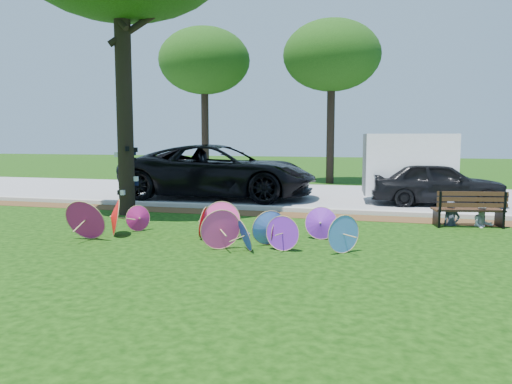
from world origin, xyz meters
TOP-DOWN VIEW (x-y plane):
  - ground at (0.00, 0.00)m, footprint 90.00×90.00m
  - mulch_strip at (0.00, 4.50)m, footprint 90.00×1.00m
  - curb at (0.00, 5.20)m, footprint 90.00×0.30m
  - street at (0.00, 9.35)m, footprint 90.00×8.00m
  - parasol_pile at (-0.11, 0.54)m, footprint 6.01×1.90m
  - black_van at (-2.35, 7.63)m, footprint 6.85×3.35m
  - dark_pickup at (4.87, 7.71)m, footprint 4.26×2.15m
  - cargo_trailer at (4.00, 8.06)m, footprint 2.93×2.02m
  - park_bench at (5.26, 3.90)m, footprint 1.74×0.93m
  - person_left at (4.91, 3.95)m, footprint 0.51×0.43m
  - person_right at (5.61, 3.95)m, footprint 0.58×0.50m
  - bg_trees at (3.03, 13.86)m, footprint 23.52×5.47m

SIDE VIEW (x-z plane):
  - ground at x=0.00m, z-range 0.00..0.00m
  - mulch_strip at x=0.00m, z-range 0.00..0.01m
  - street at x=0.00m, z-range 0.00..0.01m
  - curb at x=0.00m, z-range 0.00..0.12m
  - parasol_pile at x=-0.11m, z-range -0.08..0.83m
  - park_bench at x=5.26m, z-range 0.00..0.86m
  - person_right at x=5.61m, z-range 0.00..1.04m
  - person_left at x=4.91m, z-range 0.00..1.18m
  - dark_pickup at x=4.87m, z-range 0.00..1.39m
  - black_van at x=-2.35m, z-range 0.00..1.87m
  - cargo_trailer at x=4.00m, z-range 0.00..2.55m
  - bg_trees at x=3.03m, z-range 2.07..9.47m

